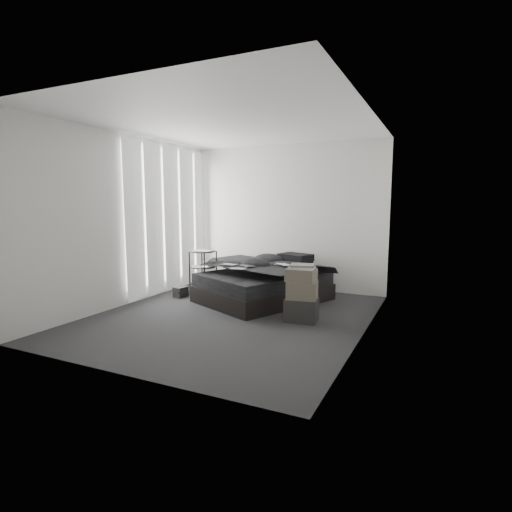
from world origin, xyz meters
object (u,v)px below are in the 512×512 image
at_px(bed, 263,293).
at_px(box_lower, 301,310).
at_px(laptop, 281,260).
at_px(side_stand, 203,274).

distance_m(bed, box_lower, 1.23).
relative_size(bed, laptop, 6.24).
bearing_deg(box_lower, bed, 138.56).
bearing_deg(laptop, side_stand, -133.89).
distance_m(bed, laptop, 0.66).
bearing_deg(side_stand, box_lower, -17.90).
height_order(bed, box_lower, box_lower).
xyz_separation_m(bed, box_lower, (0.92, -0.81, 0.03)).
xyz_separation_m(laptop, box_lower, (0.59, -0.71, -0.53)).
xyz_separation_m(bed, side_stand, (-1.02, -0.19, 0.26)).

